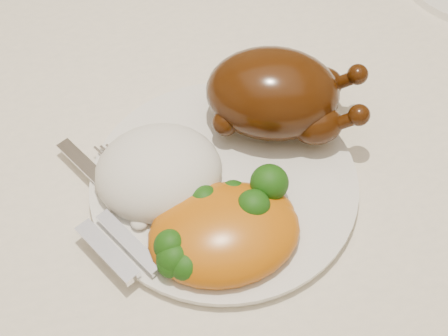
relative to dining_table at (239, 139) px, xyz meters
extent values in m
plane|color=brown|center=(0.00, 0.00, -0.67)|extent=(4.00, 4.00, 0.00)
cube|color=brown|center=(0.00, 0.00, 0.07)|extent=(1.60, 0.90, 0.04)
cube|color=beige|center=(0.00, 0.00, 0.10)|extent=(1.72, 1.02, 0.01)
cylinder|color=white|center=(-0.05, -0.14, 0.11)|extent=(0.36, 0.36, 0.01)
ellipsoid|color=#3F1F06|center=(0.02, -0.07, 0.16)|extent=(0.17, 0.15, 0.09)
ellipsoid|color=#3F1F06|center=(0.01, -0.08, 0.18)|extent=(0.08, 0.07, 0.04)
ellipsoid|color=#3F1F06|center=(0.05, -0.11, 0.15)|extent=(0.05, 0.04, 0.04)
sphere|color=#3F1F06|center=(0.09, -0.13, 0.17)|extent=(0.02, 0.02, 0.02)
ellipsoid|color=#3F1F06|center=(0.07, -0.06, 0.15)|extent=(0.05, 0.04, 0.04)
sphere|color=#3F1F06|center=(0.11, -0.07, 0.17)|extent=(0.02, 0.02, 0.02)
sphere|color=#3F1F06|center=(-0.04, -0.09, 0.14)|extent=(0.03, 0.03, 0.03)
sphere|color=#3F1F06|center=(-0.02, -0.03, 0.14)|extent=(0.03, 0.03, 0.03)
ellipsoid|color=white|center=(-0.12, -0.12, 0.13)|extent=(0.13, 0.12, 0.07)
ellipsoid|color=#D05D0D|center=(-0.07, -0.21, 0.13)|extent=(0.15, 0.11, 0.05)
ellipsoid|color=#D05D0D|center=(-0.03, -0.20, 0.13)|extent=(0.07, 0.06, 0.03)
ellipsoid|color=#103508|center=(-0.04, -0.19, 0.14)|extent=(0.03, 0.03, 0.03)
ellipsoid|color=#103508|center=(-0.12, -0.21, 0.13)|extent=(0.03, 0.03, 0.03)
ellipsoid|color=#103508|center=(-0.12, -0.23, 0.13)|extent=(0.03, 0.03, 0.02)
ellipsoid|color=#103508|center=(-0.07, -0.21, 0.13)|extent=(0.03, 0.03, 0.03)
ellipsoid|color=#103508|center=(-0.01, -0.17, 0.14)|extent=(0.04, 0.04, 0.04)
ellipsoid|color=#103508|center=(-0.07, -0.22, 0.13)|extent=(0.03, 0.03, 0.02)
ellipsoid|color=#103508|center=(-0.05, -0.17, 0.13)|extent=(0.03, 0.03, 0.03)
ellipsoid|color=#103508|center=(-0.08, -0.17, 0.13)|extent=(0.03, 0.03, 0.03)
ellipsoid|color=#103508|center=(-0.12, -0.23, 0.13)|extent=(0.03, 0.03, 0.03)
ellipsoid|color=#103508|center=(-0.11, -0.24, 0.13)|extent=(0.03, 0.03, 0.03)
ellipsoid|color=#103508|center=(-0.11, -0.23, 0.13)|extent=(0.03, 0.03, 0.02)
cube|color=silver|center=(-0.18, -0.11, 0.12)|extent=(0.08, 0.12, 0.00)
cube|color=silver|center=(-0.18, -0.20, 0.12)|extent=(0.06, 0.08, 0.01)
cube|color=silver|center=(-0.16, -0.20, 0.12)|extent=(0.06, 0.08, 0.01)
cube|color=silver|center=(-0.16, -0.11, 0.12)|extent=(0.06, 0.08, 0.00)
camera|label=1|loc=(-0.13, -0.50, 0.64)|focal=50.00mm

